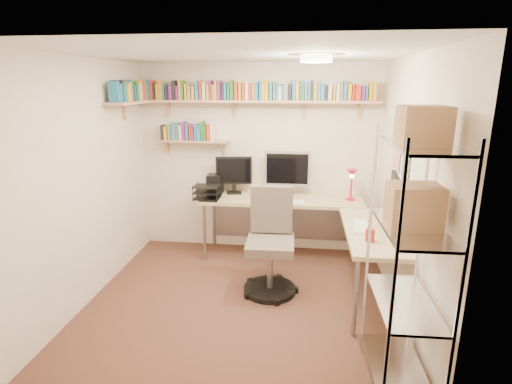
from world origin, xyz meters
The scene contains 6 objects.
ground centered at (0.00, 0.00, 0.00)m, with size 3.20×3.20×0.00m, color #4C2C20.
room_shell centered at (0.00, 0.00, 1.55)m, with size 3.24×3.04×2.52m.
wall_shelves centered at (-0.42, 1.30, 2.03)m, with size 3.12×1.09×0.80m.
corner_desk centered at (0.50, 0.95, 0.80)m, with size 2.47×2.09×1.39m.
office_chair centered at (0.28, 0.29, 0.49)m, with size 0.60×0.62×1.15m.
wire_rack centered at (1.36, -1.10, 1.41)m, with size 0.44×0.86×2.10m.
Camera 1 is at (0.61, -3.77, 2.23)m, focal length 28.00 mm.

